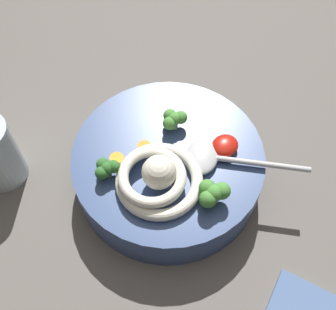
{
  "coord_description": "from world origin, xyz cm",
  "views": [
    {
      "loc": [
        20.29,
        23.2,
        60.8
      ],
      "look_at": [
        -1.7,
        -0.71,
        9.45
      ],
      "focal_mm": 45.49,
      "sensor_mm": 36.0,
      "label": 1
    }
  ],
  "objects": [
    {
      "name": "noodle_pile",
      "position": [
        2.49,
        1.72,
        11.1
      ],
      "size": [
        13.19,
        12.93,
        5.3
      ],
      "color": "silver",
      "rests_on": "soup_bowl"
    },
    {
      "name": "soup_bowl",
      "position": [
        -1.7,
        -0.71,
        6.13
      ],
      "size": [
        27.85,
        27.85,
        6.88
      ],
      "color": "#334775",
      "rests_on": "table_slab"
    },
    {
      "name": "soup_spoon",
      "position": [
        -5.63,
        4.17,
        10.25
      ],
      "size": [
        13.44,
        15.52,
        1.6
      ],
      "rotation": [
        0.0,
        0.0,
        2.25
      ],
      "color": "#B7B7BC",
      "rests_on": "soup_bowl"
    },
    {
      "name": "carrot_slice_rear",
      "position": [
        4.24,
        -4.94,
        9.81
      ],
      "size": [
        2.0,
        2.0,
        0.72
      ],
      "primitive_type": "cylinder",
      "color": "orange",
      "rests_on": "soup_bowl"
    },
    {
      "name": "table_slab",
      "position": [
        0.0,
        0.0,
        1.29
      ],
      "size": [
        115.06,
        115.06,
        2.58
      ],
      "primitive_type": "cube",
      "color": "#5B5651",
      "rests_on": "ground"
    },
    {
      "name": "carrot_slice_beside_chili",
      "position": [
        0.33,
        -3.9,
        9.69
      ],
      "size": [
        2.1,
        2.1,
        0.48
      ],
      "primitive_type": "cylinder",
      "color": "orange",
      "rests_on": "soup_bowl"
    },
    {
      "name": "broccoli_floret_center",
      "position": [
        6.66,
        -3.97,
        11.24
      ],
      "size": [
        3.6,
        3.1,
        2.85
      ],
      "color": "#7A9E60",
      "rests_on": "soup_bowl"
    },
    {
      "name": "chili_sauce_dollop",
      "position": [
        -8.36,
        4.05,
        10.35
      ],
      "size": [
        3.99,
        3.59,
        1.8
      ],
      "primitive_type": "ellipsoid",
      "color": "#B2190F",
      "rests_on": "soup_bowl"
    },
    {
      "name": "broccoli_floret_right",
      "position": [
        -5.7,
        -3.82,
        11.36
      ],
      "size": [
        3.85,
        3.32,
        3.05
      ],
      "color": "#7A9E60",
      "rests_on": "soup_bowl"
    },
    {
      "name": "broccoli_floret_far",
      "position": [
        -1.02,
        8.56,
        11.71
      ],
      "size": [
        4.56,
        3.92,
        3.61
      ],
      "color": "#7A9E60",
      "rests_on": "soup_bowl"
    }
  ]
}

